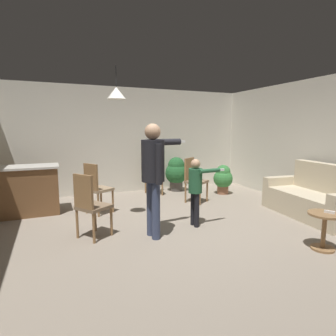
% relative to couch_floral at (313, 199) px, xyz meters
% --- Properties ---
extents(ground, '(7.68, 7.68, 0.00)m').
position_rel_couch_floral_xyz_m(ground, '(-2.60, 0.28, -0.33)').
color(ground, gray).
extents(wall_back, '(6.40, 0.10, 2.70)m').
position_rel_couch_floral_xyz_m(wall_back, '(-2.60, 3.48, 1.02)').
color(wall_back, silver).
rests_on(wall_back, ground).
extents(wall_right, '(0.10, 6.40, 2.70)m').
position_rel_couch_floral_xyz_m(wall_right, '(0.60, 0.28, 1.02)').
color(wall_right, silver).
rests_on(wall_right, ground).
extents(couch_floral, '(1.04, 1.88, 1.00)m').
position_rel_couch_floral_xyz_m(couch_floral, '(0.00, 0.00, 0.00)').
color(couch_floral, beige).
rests_on(couch_floral, ground).
extents(kitchen_counter, '(1.26, 0.66, 0.95)m').
position_rel_couch_floral_xyz_m(kitchen_counter, '(-5.05, 2.24, 0.15)').
color(kitchen_counter, brown).
rests_on(kitchen_counter, ground).
extents(side_table_by_couch, '(0.44, 0.44, 0.52)m').
position_rel_couch_floral_xyz_m(side_table_by_couch, '(-1.15, -1.12, -0.00)').
color(side_table_by_couch, olive).
rests_on(side_table_by_couch, ground).
extents(person_adult, '(0.83, 0.56, 1.73)m').
position_rel_couch_floral_xyz_m(person_adult, '(-3.14, 0.22, 0.74)').
color(person_adult, '#384260').
rests_on(person_adult, ground).
extents(person_child, '(0.61, 0.34, 1.16)m').
position_rel_couch_floral_xyz_m(person_child, '(-2.32, 0.40, 0.39)').
color(person_child, black).
rests_on(person_child, ground).
extents(dining_chair_by_counter, '(0.58, 0.58, 1.00)m').
position_rel_couch_floral_xyz_m(dining_chair_by_counter, '(-4.05, 0.54, 0.21)').
color(dining_chair_by_counter, olive).
rests_on(dining_chair_by_counter, ground).
extents(dining_chair_near_wall, '(0.57, 0.57, 1.00)m').
position_rel_couch_floral_xyz_m(dining_chair_near_wall, '(-3.77, 1.75, 0.21)').
color(dining_chair_near_wall, olive).
rests_on(dining_chair_near_wall, ground).
extents(dining_chair_centre_back, '(0.48, 0.48, 1.00)m').
position_rel_couch_floral_xyz_m(dining_chair_centre_back, '(-2.18, 2.91, 0.21)').
color(dining_chair_centre_back, olive).
rests_on(dining_chair_centre_back, ground).
extents(dining_chair_spare, '(0.58, 0.58, 1.00)m').
position_rel_couch_floral_xyz_m(dining_chair_spare, '(-1.60, 1.81, 0.21)').
color(dining_chair_spare, olive).
rests_on(dining_chair_spare, ground).
extents(potted_plant_corner, '(0.59, 0.59, 0.91)m').
position_rel_couch_floral_xyz_m(potted_plant_corner, '(-1.49, 3.00, 0.17)').
color(potted_plant_corner, '#4C4742').
rests_on(potted_plant_corner, ground).
extents(potted_plant_by_wall, '(0.49, 0.49, 0.74)m').
position_rel_couch_floral_xyz_m(potted_plant_by_wall, '(-0.54, 2.20, 0.08)').
color(potted_plant_by_wall, brown).
rests_on(potted_plant_by_wall, ground).
extents(spare_remote_on_table, '(0.10, 0.13, 0.04)m').
position_rel_couch_floral_xyz_m(spare_remote_on_table, '(-1.11, -1.15, 0.21)').
color(spare_remote_on_table, white).
rests_on(spare_remote_on_table, side_table_by_couch).
extents(ceiling_light_pendant, '(0.32, 0.32, 0.55)m').
position_rel_couch_floral_xyz_m(ceiling_light_pendant, '(-3.47, 1.12, 1.92)').
color(ceiling_light_pendant, silver).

